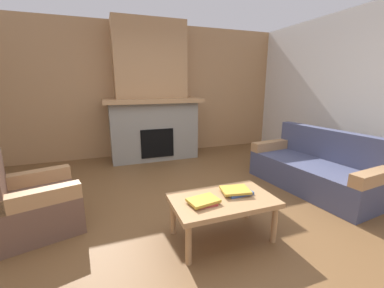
% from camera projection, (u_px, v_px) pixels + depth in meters
% --- Properties ---
extents(ground, '(9.00, 9.00, 0.00)m').
position_uv_depth(ground, '(200.00, 218.00, 2.82)').
color(ground, brown).
extents(wall_back_wood_panel, '(6.00, 0.12, 2.70)m').
position_uv_depth(wall_back_wood_panel, '(148.00, 91.00, 5.23)').
color(wall_back_wood_panel, tan).
rests_on(wall_back_wood_panel, ground).
extents(fireplace, '(1.90, 0.82, 2.70)m').
position_uv_depth(fireplace, '(152.00, 101.00, 4.93)').
color(fireplace, gray).
rests_on(fireplace, ground).
extents(couch, '(1.03, 1.88, 0.85)m').
position_uv_depth(couch, '(316.00, 169.00, 3.60)').
color(couch, '#474C6B').
rests_on(couch, ground).
extents(armchair, '(0.93, 0.93, 0.85)m').
position_uv_depth(armchair, '(32.00, 204.00, 2.54)').
color(armchair, brown).
rests_on(armchair, ground).
extents(coffee_table, '(1.00, 0.60, 0.43)m').
position_uv_depth(coffee_table, '(223.00, 203.00, 2.39)').
color(coffee_table, tan).
rests_on(coffee_table, ground).
extents(book_stack_near_edge, '(0.31, 0.24, 0.04)m').
position_uv_depth(book_stack_near_edge, '(204.00, 201.00, 2.26)').
color(book_stack_near_edge, '#B23833').
rests_on(book_stack_near_edge, coffee_table).
extents(book_stack_center, '(0.32, 0.26, 0.05)m').
position_uv_depth(book_stack_center, '(237.00, 191.00, 2.47)').
color(book_stack_center, '#335699').
rests_on(book_stack_center, coffee_table).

